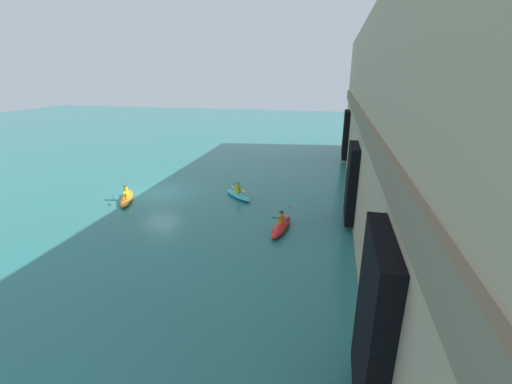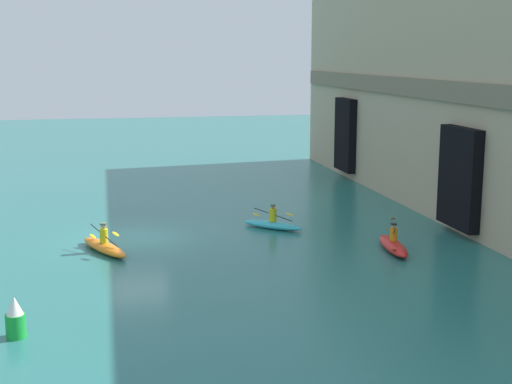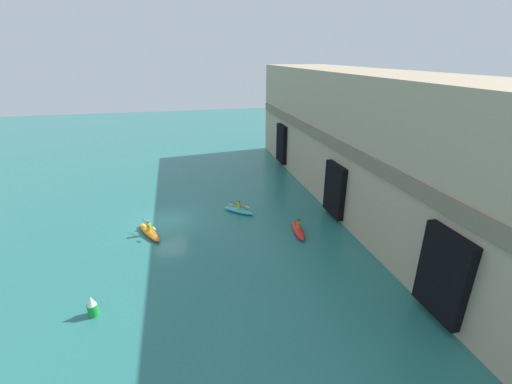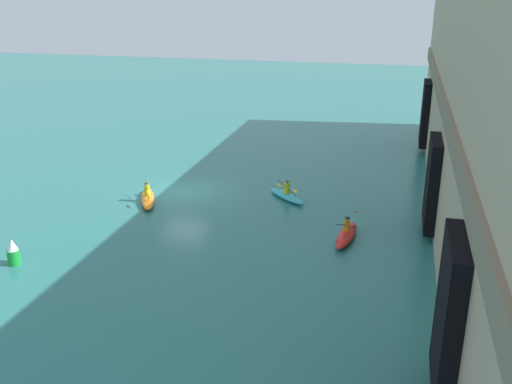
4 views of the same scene
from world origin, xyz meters
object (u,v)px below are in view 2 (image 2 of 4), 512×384
kayak_red (393,245)px  kayak_orange (104,246)px  kayak_cyan (273,224)px  marker_buoy (15,319)px

kayak_red → kayak_orange: 11.43m
kayak_cyan → kayak_orange: 7.76m
kayak_red → marker_buoy: size_ratio=2.74×
kayak_red → marker_buoy: 14.91m
marker_buoy → kayak_orange: bearing=164.0°
kayak_cyan → marker_buoy: 14.52m
marker_buoy → kayak_red: bearing=114.2°
kayak_red → kayak_orange: size_ratio=0.94×
kayak_cyan → marker_buoy: (10.71, -9.80, 0.33)m
kayak_cyan → kayak_red: bearing=172.2°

